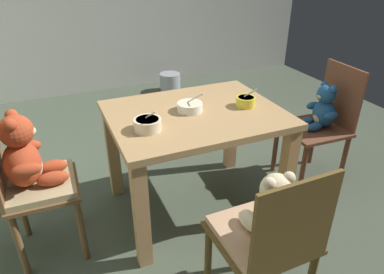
{
  "coord_description": "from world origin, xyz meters",
  "views": [
    {
      "loc": [
        -0.77,
        -1.76,
        1.56
      ],
      "look_at": [
        0.0,
        0.05,
        0.5
      ],
      "focal_mm": 32.79,
      "sensor_mm": 36.0,
      "label": 1
    }
  ],
  "objects_px": {
    "teddy_chair_near_right": "(322,116)",
    "teddy_chair_near_front": "(269,227)",
    "porridge_bowl_cream_near_left": "(148,124)",
    "teddy_chair_near_left": "(28,168)",
    "dining_table": "(195,131)",
    "porridge_bowl_yellow_near_right": "(246,101)",
    "metal_pail": "(170,82)",
    "porridge_bowl_white_center": "(190,107)"
  },
  "relations": [
    {
      "from": "teddy_chair_near_right",
      "to": "teddy_chair_near_front",
      "type": "bearing_deg",
      "value": 41.45
    },
    {
      "from": "teddy_chair_near_right",
      "to": "porridge_bowl_cream_near_left",
      "type": "xyz_separation_m",
      "value": [
        -1.3,
        -0.08,
        0.23
      ]
    },
    {
      "from": "teddy_chair_near_front",
      "to": "teddy_chair_near_left",
      "type": "relative_size",
      "value": 0.95
    },
    {
      "from": "dining_table",
      "to": "porridge_bowl_yellow_near_right",
      "type": "bearing_deg",
      "value": -7.8
    },
    {
      "from": "dining_table",
      "to": "teddy_chair_near_front",
      "type": "relative_size",
      "value": 1.22
    },
    {
      "from": "teddy_chair_near_front",
      "to": "porridge_bowl_cream_near_left",
      "type": "relative_size",
      "value": 5.35
    },
    {
      "from": "teddy_chair_near_front",
      "to": "metal_pail",
      "type": "height_order",
      "value": "teddy_chair_near_front"
    },
    {
      "from": "teddy_chair_near_right",
      "to": "porridge_bowl_white_center",
      "type": "relative_size",
      "value": 5.68
    },
    {
      "from": "dining_table",
      "to": "teddy_chair_near_front",
      "type": "distance_m",
      "value": 0.85
    },
    {
      "from": "porridge_bowl_yellow_near_right",
      "to": "porridge_bowl_cream_near_left",
      "type": "relative_size",
      "value": 0.78
    },
    {
      "from": "porridge_bowl_yellow_near_right",
      "to": "porridge_bowl_white_center",
      "type": "height_order",
      "value": "porridge_bowl_white_center"
    },
    {
      "from": "porridge_bowl_cream_near_left",
      "to": "teddy_chair_near_right",
      "type": "bearing_deg",
      "value": 3.55
    },
    {
      "from": "porridge_bowl_yellow_near_right",
      "to": "porridge_bowl_cream_near_left",
      "type": "height_order",
      "value": "porridge_bowl_cream_near_left"
    },
    {
      "from": "teddy_chair_near_left",
      "to": "porridge_bowl_white_center",
      "type": "relative_size",
      "value": 5.8
    },
    {
      "from": "teddy_chair_near_left",
      "to": "porridge_bowl_yellow_near_right",
      "type": "distance_m",
      "value": 1.28
    },
    {
      "from": "dining_table",
      "to": "teddy_chair_near_front",
      "type": "xyz_separation_m",
      "value": [
        -0.03,
        -0.85,
        -0.06
      ]
    },
    {
      "from": "teddy_chair_near_left",
      "to": "porridge_bowl_cream_near_left",
      "type": "distance_m",
      "value": 0.65
    },
    {
      "from": "teddy_chair_near_front",
      "to": "porridge_bowl_white_center",
      "type": "xyz_separation_m",
      "value": [
        0.0,
        0.87,
        0.21
      ]
    },
    {
      "from": "porridge_bowl_yellow_near_right",
      "to": "metal_pail",
      "type": "distance_m",
      "value": 2.3
    },
    {
      "from": "dining_table",
      "to": "porridge_bowl_yellow_near_right",
      "type": "relative_size",
      "value": 8.34
    },
    {
      "from": "teddy_chair_near_right",
      "to": "porridge_bowl_cream_near_left",
      "type": "relative_size",
      "value": 5.5
    },
    {
      "from": "teddy_chair_near_front",
      "to": "teddy_chair_near_right",
      "type": "relative_size",
      "value": 0.97
    },
    {
      "from": "teddy_chair_near_front",
      "to": "teddy_chair_near_left",
      "type": "height_order",
      "value": "teddy_chair_near_left"
    },
    {
      "from": "teddy_chair_near_front",
      "to": "porridge_bowl_white_center",
      "type": "distance_m",
      "value": 0.9
    },
    {
      "from": "porridge_bowl_white_center",
      "to": "teddy_chair_near_left",
      "type": "bearing_deg",
      "value": -176.85
    },
    {
      "from": "porridge_bowl_yellow_near_right",
      "to": "porridge_bowl_white_center",
      "type": "bearing_deg",
      "value": 168.8
    },
    {
      "from": "teddy_chair_near_right",
      "to": "porridge_bowl_yellow_near_right",
      "type": "bearing_deg",
      "value": 3.04
    },
    {
      "from": "porridge_bowl_yellow_near_right",
      "to": "metal_pail",
      "type": "height_order",
      "value": "porridge_bowl_yellow_near_right"
    },
    {
      "from": "porridge_bowl_yellow_near_right",
      "to": "porridge_bowl_white_center",
      "type": "distance_m",
      "value": 0.35
    },
    {
      "from": "porridge_bowl_yellow_near_right",
      "to": "metal_pail",
      "type": "xyz_separation_m",
      "value": [
        0.28,
        2.19,
        -0.62
      ]
    },
    {
      "from": "porridge_bowl_white_center",
      "to": "porridge_bowl_cream_near_left",
      "type": "height_order",
      "value": "porridge_bowl_cream_near_left"
    },
    {
      "from": "teddy_chair_near_left",
      "to": "teddy_chair_near_right",
      "type": "distance_m",
      "value": 1.92
    },
    {
      "from": "teddy_chair_near_front",
      "to": "porridge_bowl_white_center",
      "type": "relative_size",
      "value": 5.53
    },
    {
      "from": "teddy_chair_near_right",
      "to": "dining_table",
      "type": "bearing_deg",
      "value": 0.26
    },
    {
      "from": "porridge_bowl_cream_near_left",
      "to": "teddy_chair_near_left",
      "type": "bearing_deg",
      "value": 171.67
    },
    {
      "from": "teddy_chair_near_right",
      "to": "porridge_bowl_white_center",
      "type": "bearing_deg",
      "value": -1.1
    },
    {
      "from": "teddy_chair_near_front",
      "to": "teddy_chair_near_left",
      "type": "xyz_separation_m",
      "value": [
        -0.93,
        0.82,
        0.05
      ]
    },
    {
      "from": "teddy_chair_near_front",
      "to": "teddy_chair_near_right",
      "type": "height_order",
      "value": "teddy_chair_near_right"
    },
    {
      "from": "teddy_chair_near_right",
      "to": "metal_pail",
      "type": "bearing_deg",
      "value": -78.04
    },
    {
      "from": "teddy_chair_near_front",
      "to": "porridge_bowl_yellow_near_right",
      "type": "bearing_deg",
      "value": -24.54
    },
    {
      "from": "teddy_chair_near_right",
      "to": "porridge_bowl_cream_near_left",
      "type": "bearing_deg",
      "value": 6.0
    },
    {
      "from": "dining_table",
      "to": "teddy_chair_near_left",
      "type": "bearing_deg",
      "value": -178.4
    }
  ]
}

